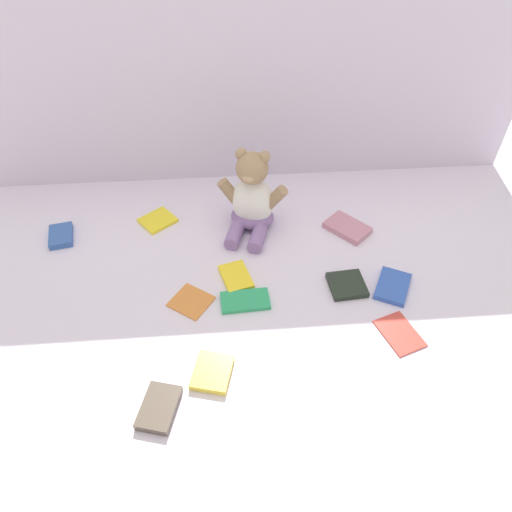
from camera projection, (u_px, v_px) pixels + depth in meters
name	position (u px, v px, depth m)	size (l,w,h in m)	color
ground_plane	(252.00, 257.00, 1.37)	(3.20, 3.20, 0.00)	silver
backdrop_drape	(241.00, 72.00, 1.42)	(1.83, 0.03, 0.73)	silver
teddy_bear	(252.00, 200.00, 1.40)	(0.22, 0.21, 0.26)	white
book_case_0	(236.00, 277.00, 1.30)	(0.07, 0.11, 0.01)	yellow
book_case_1	(393.00, 286.00, 1.28)	(0.08, 0.12, 0.02)	#3156B4
book_case_2	(191.00, 301.00, 1.24)	(0.10, 0.09, 0.01)	orange
book_case_3	(347.00, 228.00, 1.45)	(0.09, 0.13, 0.02)	#BD7A8D
book_case_4	(61.00, 236.00, 1.42)	(0.07, 0.10, 0.02)	#335AA4
book_case_5	(347.00, 285.00, 1.28)	(0.10, 0.10, 0.02)	#202A20
book_case_6	(245.00, 301.00, 1.24)	(0.07, 0.13, 0.01)	#2A9F61
book_case_7	(212.00, 372.00, 1.09)	(0.08, 0.10, 0.02)	yellow
book_case_8	(158.00, 220.00, 1.48)	(0.09, 0.10, 0.01)	yellow
book_case_9	(400.00, 333.00, 1.17)	(0.08, 0.12, 0.01)	#BF3F34
book_case_10	(159.00, 408.00, 1.02)	(0.07, 0.11, 0.02)	#4F4438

